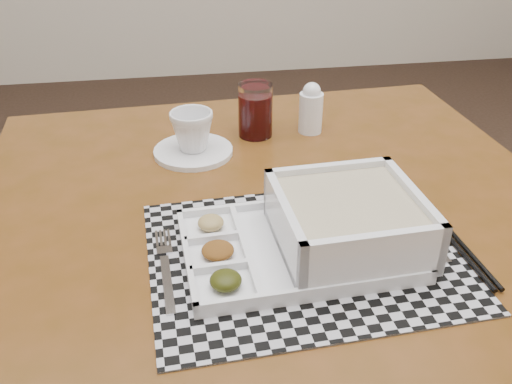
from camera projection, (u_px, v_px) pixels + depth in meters
dining_table at (277, 247)px, 0.95m from camera, size 1.02×1.02×0.73m
placemat at (303, 254)px, 0.81m from camera, size 0.45×0.37×0.00m
serving_tray at (334, 229)px, 0.80m from camera, size 0.34×0.24×0.09m
fork at (166, 266)px, 0.78m from camera, size 0.03×0.19×0.00m
spoon at (407, 210)px, 0.90m from camera, size 0.04×0.18×0.01m
chopsticks at (453, 238)px, 0.84m from camera, size 0.03×0.24×0.01m
saucer at (193, 151)px, 1.08m from camera, size 0.15×0.15×0.01m
cup at (192, 131)px, 1.06m from camera, size 0.10×0.10×0.08m
juice_glass at (255, 112)px, 1.13m from camera, size 0.07×0.07×0.11m
creamer_bottle at (311, 109)px, 1.15m from camera, size 0.05×0.05×0.10m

